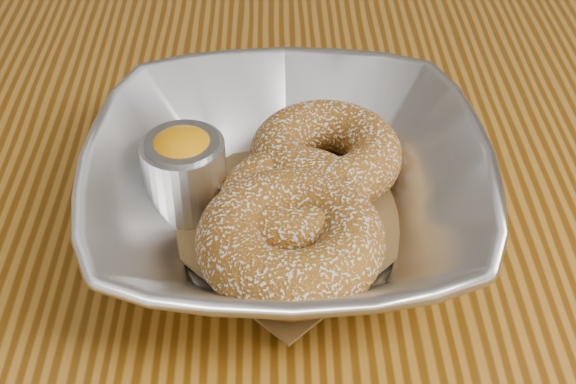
{
  "coord_description": "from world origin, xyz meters",
  "views": [
    {
      "loc": [
        -0.12,
        -0.44,
        1.1
      ],
      "look_at": [
        -0.12,
        -0.06,
        0.78
      ],
      "focal_mm": 50.0,
      "sensor_mm": 36.0,
      "label": 1
    }
  ],
  "objects_px": {
    "donut_back": "(326,154)",
    "donut_front": "(290,240)",
    "table": "(434,265)",
    "serving_bowl": "(288,191)",
    "donut_extra": "(294,202)",
    "ramekin": "(185,170)"
  },
  "relations": [
    {
      "from": "donut_back",
      "to": "donut_front",
      "type": "bearing_deg",
      "value": -106.92
    },
    {
      "from": "table",
      "to": "donut_back",
      "type": "xyz_separation_m",
      "value": [
        -0.09,
        -0.02,
        0.13
      ]
    },
    {
      "from": "donut_back",
      "to": "serving_bowl",
      "type": "bearing_deg",
      "value": -122.35
    },
    {
      "from": "donut_front",
      "to": "serving_bowl",
      "type": "bearing_deg",
      "value": 90.75
    },
    {
      "from": "table",
      "to": "donut_extra",
      "type": "xyz_separation_m",
      "value": [
        -0.11,
        -0.07,
        0.13
      ]
    },
    {
      "from": "serving_bowl",
      "to": "donut_extra",
      "type": "distance_m",
      "value": 0.01
    },
    {
      "from": "donut_back",
      "to": "donut_front",
      "type": "relative_size",
      "value": 0.91
    },
    {
      "from": "donut_extra",
      "to": "ramekin",
      "type": "distance_m",
      "value": 0.07
    },
    {
      "from": "table",
      "to": "donut_front",
      "type": "xyz_separation_m",
      "value": [
        -0.11,
        -0.1,
        0.13
      ]
    },
    {
      "from": "donut_back",
      "to": "donut_front",
      "type": "xyz_separation_m",
      "value": [
        -0.03,
        -0.08,
        0.0
      ]
    },
    {
      "from": "donut_back",
      "to": "table",
      "type": "bearing_deg",
      "value": 12.29
    },
    {
      "from": "table",
      "to": "donut_back",
      "type": "distance_m",
      "value": 0.16
    },
    {
      "from": "donut_front",
      "to": "table",
      "type": "bearing_deg",
      "value": 41.64
    },
    {
      "from": "table",
      "to": "donut_front",
      "type": "height_order",
      "value": "donut_front"
    },
    {
      "from": "table",
      "to": "serving_bowl",
      "type": "bearing_deg",
      "value": -152.51
    },
    {
      "from": "donut_back",
      "to": "ramekin",
      "type": "relative_size",
      "value": 1.77
    },
    {
      "from": "donut_front",
      "to": "donut_extra",
      "type": "bearing_deg",
      "value": 85.49
    },
    {
      "from": "donut_extra",
      "to": "table",
      "type": "bearing_deg",
      "value": 30.22
    },
    {
      "from": "donut_front",
      "to": "donut_back",
      "type": "bearing_deg",
      "value": 73.08
    },
    {
      "from": "table",
      "to": "donut_extra",
      "type": "height_order",
      "value": "donut_extra"
    },
    {
      "from": "table",
      "to": "donut_extra",
      "type": "bearing_deg",
      "value": -149.78
    },
    {
      "from": "donut_front",
      "to": "ramekin",
      "type": "distance_m",
      "value": 0.09
    }
  ]
}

